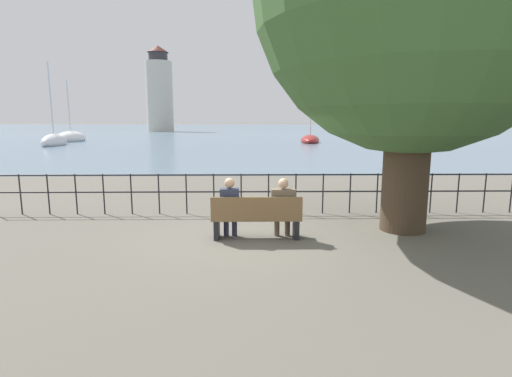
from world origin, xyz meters
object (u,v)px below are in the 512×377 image
Objects in this scene: sailboat_0 at (54,142)px; harbor_lighthouse at (159,92)px; seated_person_right at (283,205)px; sailboat_2 at (310,140)px; sailboat_3 at (71,138)px; seated_person_left at (230,205)px; park_bench at (256,218)px.

harbor_lighthouse reaches higher than sailboat_0.
sailboat_2 is at bearing 80.54° from seated_person_right.
sailboat_3 is at bearing -90.72° from harbor_lighthouse.
harbor_lighthouse is (0.58, 46.03, 8.52)m from sailboat_3.
seated_person_right is at bearing -66.88° from sailboat_0.
seated_person_left is 0.15× the size of sailboat_0.
sailboat_0 is (-19.44, 32.07, -0.07)m from park_bench.
sailboat_0 is 7.93m from sailboat_3.
sailboat_3 is at bearing -175.70° from sailboat_2.
seated_person_left reaches higher than seated_person_right.
sailboat_2 is at bearing -60.58° from harbor_lighthouse.
park_bench is 45.09m from sailboat_3.
harbor_lighthouse is at bearing 103.85° from seated_person_right.
sailboat_0 is at bearing 122.00° from seated_person_right.
sailboat_2 is 1.10× the size of sailboat_3.
sailboat_0 reaches higher than sailboat_3.
sailboat_3 is (-21.18, 39.81, -0.07)m from park_bench.
park_bench is 0.61m from seated_person_right.
sailboat_2 is (6.21, 37.26, -0.41)m from seated_person_right.
sailboat_3 is 0.40× the size of harbor_lighthouse.
seated_person_left is at bearing 171.92° from park_bench.
sailboat_3 is at bearing 93.77° from sailboat_0.
seated_person_right is 45.29m from sailboat_3.
seated_person_left is 1.01× the size of seated_person_right.
seated_person_right is at bearing -56.54° from sailboat_3.
sailboat_3 is (-1.74, 7.74, 0.00)m from sailboat_0.
seated_person_right is 0.07× the size of harbor_lighthouse.
park_bench is 0.24× the size of sailboat_3.
harbor_lighthouse is at bearing 103.16° from seated_person_left.
sailboat_3 is at bearing 118.02° from park_bench.
sailboat_2 is 0.44× the size of harbor_lighthouse.
harbor_lighthouse is (-20.60, 85.84, 8.45)m from park_bench.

